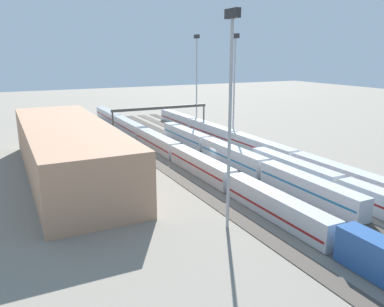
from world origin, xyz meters
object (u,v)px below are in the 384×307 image
object	(u,v)px
maintenance_shed	(68,150)
signal_gantry	(161,111)
light_mast_2	(197,70)
light_mast_0	(234,75)
light_mast_1	(230,97)
train_on_track_4	(172,150)
train_on_track_2	(232,155)
train_on_track_0	(261,148)
train_on_track_1	(341,188)

from	to	relation	value
maintenance_shed	signal_gantry	bearing A→B (deg)	-48.42
light_mast_2	signal_gantry	world-z (taller)	light_mast_2
light_mast_0	signal_gantry	xyz separation A→B (m)	(16.79, 14.87, -10.83)
light_mast_1	train_on_track_4	bearing A→B (deg)	-12.03
light_mast_0	maintenance_shed	size ratio (longest dim) A/B	0.51
maintenance_shed	light_mast_2	bearing A→B (deg)	-52.94
train_on_track_2	train_on_track_4	bearing A→B (deg)	43.92
train_on_track_0	light_mast_0	size ratio (longest dim) A/B	4.11
train_on_track_0	maintenance_shed	distance (m)	44.39
maintenance_shed	train_on_track_4	bearing A→B (deg)	-84.18
train_on_track_2	train_on_track_1	xyz separation A→B (m)	(-26.44, -5.00, 0.00)
light_mast_2	maintenance_shed	xyz separation A→B (m)	(-35.98, 47.65, -13.54)
train_on_track_2	light_mast_1	bearing A→B (deg)	146.54
train_on_track_1	light_mast_0	xyz separation A→B (m)	(45.51, -7.37, 16.37)
light_mast_1	light_mast_2	xyz separation A→B (m)	(71.19, -31.71, 0.22)
train_on_track_2	train_on_track_1	bearing A→B (deg)	-169.29
train_on_track_4	light_mast_2	world-z (taller)	light_mast_2
light_mast_1	maintenance_shed	size ratio (longest dim) A/B	0.52
train_on_track_1	maintenance_shed	size ratio (longest dim) A/B	0.83
train_on_track_4	train_on_track_1	bearing A→B (deg)	-157.84
light_mast_0	maintenance_shed	world-z (taller)	light_mast_0
train_on_track_4	light_mast_2	size ratio (longest dim) A/B	4.65
train_on_track_2	light_mast_0	distance (m)	28.01
train_on_track_4	train_on_track_1	world-z (taller)	train_on_track_4
train_on_track_4	maintenance_shed	size ratio (longest dim) A/B	2.45
light_mast_1	signal_gantry	xyz separation A→B (m)	(63.12, -15.52, -11.03)
train_on_track_0	light_mast_2	world-z (taller)	light_mast_2
train_on_track_1	light_mast_0	bearing A→B (deg)	-9.19
light_mast_2	signal_gantry	bearing A→B (deg)	116.49
train_on_track_2	light_mast_1	distance (m)	36.64
light_mast_0	light_mast_1	distance (m)	55.41
train_on_track_1	light_mast_0	world-z (taller)	light_mast_0
train_on_track_0	train_on_track_1	bearing A→B (deg)	170.26
train_on_track_2	train_on_track_1	size ratio (longest dim) A/B	1.51
light_mast_0	maintenance_shed	xyz separation A→B (m)	(-11.13, 46.32, -13.11)
light_mast_1	signal_gantry	size ratio (longest dim) A/B	0.98
light_mast_0	train_on_track_0	bearing A→B (deg)	171.79
light_mast_1	maintenance_shed	distance (m)	40.88
light_mast_0	light_mast_1	size ratio (longest dim) A/B	0.99
train_on_track_0	train_on_track_1	world-z (taller)	same
maintenance_shed	light_mast_1	bearing A→B (deg)	-155.65
train_on_track_0	signal_gantry	bearing A→B (deg)	20.65
light_mast_2	train_on_track_4	bearing A→B (deg)	144.77
train_on_track_0	signal_gantry	distance (m)	35.89
light_mast_0	train_on_track_1	bearing A→B (deg)	170.81
light_mast_1	signal_gantry	bearing A→B (deg)	-13.81
train_on_track_2	light_mast_2	xyz separation A→B (m)	(43.93, -13.69, 16.79)
light_mast_0	maintenance_shed	distance (m)	49.41
train_on_track_4	maintenance_shed	bearing A→B (deg)	95.82
train_on_track_2	maintenance_shed	xyz separation A→B (m)	(7.94, 33.96, 3.26)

